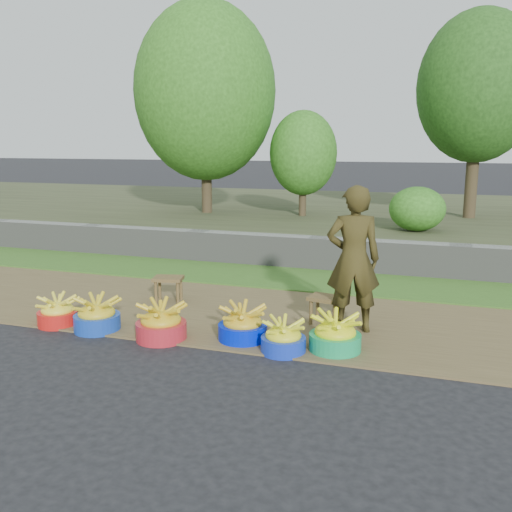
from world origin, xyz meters
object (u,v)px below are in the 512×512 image
(basin_b, at_px, (97,316))
(basin_a, at_px, (58,312))
(vendor_woman, at_px, (353,259))
(stool_right, at_px, (326,302))
(stool_left, at_px, (168,282))
(basin_d, at_px, (243,325))
(basin_f, at_px, (335,335))
(basin_c, at_px, (161,323))
(basin_e, at_px, (283,338))

(basin_b, bearing_deg, basin_a, 177.83)
(basin_a, distance_m, vendor_woman, 3.47)
(stool_right, bearing_deg, vendor_woman, -21.04)
(stool_right, height_order, vendor_woman, vendor_woman)
(vendor_woman, bearing_deg, stool_left, -25.07)
(basin_d, height_order, basin_f, basin_f)
(basin_d, relative_size, stool_left, 1.20)
(basin_c, bearing_deg, stool_right, 33.40)
(basin_b, height_order, vendor_woman, vendor_woman)
(stool_left, height_order, stool_right, stool_left)
(basin_d, xyz_separation_m, vendor_woman, (1.06, 0.68, 0.66))
(vendor_woman, bearing_deg, basin_b, 1.97)
(basin_a, relative_size, basin_d, 0.89)
(basin_d, relative_size, stool_right, 1.24)
(basin_a, xyz_separation_m, basin_c, (1.39, -0.06, 0.03))
(basin_e, relative_size, basin_f, 0.87)
(basin_a, height_order, basin_f, basin_f)
(basin_b, height_order, stool_right, basin_b)
(vendor_woman, bearing_deg, basin_e, 42.10)
(basin_a, bearing_deg, basin_d, 4.69)
(basin_b, distance_m, stool_right, 2.63)
(basin_a, relative_size, stool_right, 1.10)
(stool_right, bearing_deg, basin_d, -132.41)
(basin_b, bearing_deg, basin_f, 4.31)
(basin_b, relative_size, basin_f, 0.98)
(stool_right, relative_size, vendor_woman, 0.26)
(basin_a, height_order, basin_c, basin_c)
(basin_c, height_order, basin_f, basin_c)
(basin_a, bearing_deg, basin_e, -0.17)
(basin_c, relative_size, stool_left, 1.25)
(stool_left, height_order, vendor_woman, vendor_woman)
(basin_c, height_order, basin_d, basin_c)
(basin_e, xyz_separation_m, stool_left, (-1.96, 1.28, 0.13))
(stool_left, bearing_deg, basin_f, -23.89)
(stool_right, xyz_separation_m, vendor_woman, (0.32, -0.12, 0.55))
(basin_e, distance_m, stool_right, 1.03)
(basin_a, relative_size, stool_left, 1.06)
(basin_d, distance_m, basin_f, 1.00)
(basin_a, distance_m, stool_right, 3.14)
(basin_f, bearing_deg, stool_left, 156.11)
(basin_b, distance_m, stool_left, 1.32)
(basin_e, bearing_deg, vendor_woman, 58.06)
(basin_d, distance_m, stool_right, 1.10)
(basin_b, relative_size, basin_c, 0.95)
(basin_f, xyz_separation_m, stool_right, (-0.27, 0.81, 0.11))
(basin_e, xyz_separation_m, stool_right, (0.23, 1.00, 0.13))
(basin_e, height_order, stool_left, stool_left)
(basin_b, xyz_separation_m, vendor_woman, (2.74, 0.89, 0.66))
(vendor_woman, bearing_deg, stool_right, -37.00)
(basin_a, relative_size, basin_b, 0.90)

